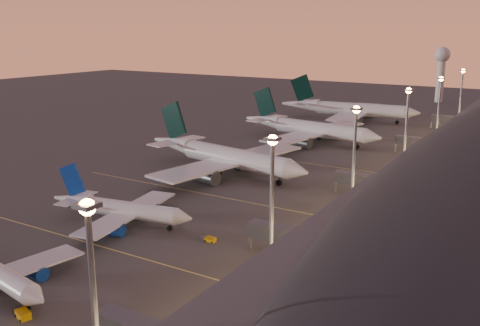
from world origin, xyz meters
name	(u,v)px	position (x,y,z in m)	size (l,w,h in m)	color
ground	(119,239)	(0.00, 0.00, 0.00)	(700.00, 700.00, 0.00)	#3D3B38
airliner_narrow_north	(120,209)	(-6.35, 7.03, 3.35)	(36.26, 32.77, 12.97)	silver
airliner_wide_near	(223,156)	(-11.10, 56.17, 5.18)	(62.73, 57.87, 20.13)	silver
airliner_wide_mid	(308,128)	(-8.33, 112.51, 5.11)	(61.95, 57.08, 19.86)	silver
airliner_wide_far	(348,109)	(-12.46, 167.04, 5.50)	(66.83, 61.26, 21.38)	silver
light_masts	(387,126)	(36.00, 65.00, 17.55)	(2.20, 217.20, 25.90)	slate
radar_tower	(442,65)	(10.00, 260.00, 21.87)	(9.00, 9.00, 32.50)	silver
lane_markings	(224,191)	(0.00, 40.00, 0.01)	(90.00, 180.36, 0.00)	#D8C659
baggage_tug_a	(22,313)	(9.59, -30.84, 0.55)	(4.28, 2.64, 1.19)	#CA9207
baggage_tug_b	(109,325)	(23.34, -26.20, 0.53)	(4.00, 1.90, 1.17)	#CA9207
baggage_tug_c	(209,239)	(16.74, 8.68, 0.45)	(3.34, 1.54, 0.99)	#CA9207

